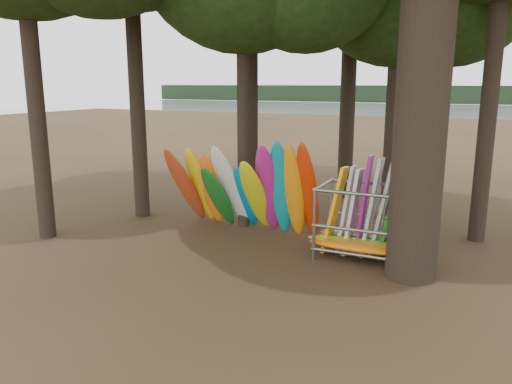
% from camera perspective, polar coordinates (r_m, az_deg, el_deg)
% --- Properties ---
extents(ground, '(120.00, 120.00, 0.00)m').
position_cam_1_polar(ground, '(13.71, -0.28, -7.19)').
color(ground, '#47331E').
rests_on(ground, ground).
extents(lake, '(160.00, 160.00, 0.00)m').
position_cam_1_polar(lake, '(72.04, 20.76, 7.93)').
color(lake, gray).
rests_on(lake, ground).
extents(far_shore, '(160.00, 4.00, 4.00)m').
position_cam_1_polar(far_shore, '(121.84, 22.78, 10.21)').
color(far_shore, black).
rests_on(far_shore, ground).
extents(kayak_row, '(5.01, 2.13, 3.14)m').
position_cam_1_polar(kayak_row, '(15.49, -1.30, 0.18)').
color(kayak_row, '#B83C1B').
rests_on(kayak_row, ground).
extents(storage_rack, '(3.08, 1.50, 2.82)m').
position_cam_1_polar(storage_rack, '(13.59, 12.40, -3.60)').
color(storage_rack, slate).
rests_on(storage_rack, ground).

